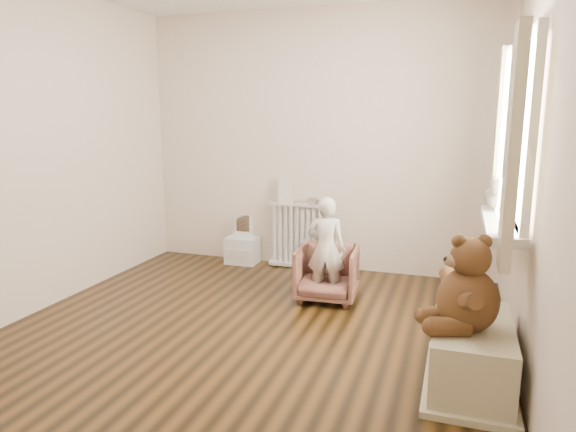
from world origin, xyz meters
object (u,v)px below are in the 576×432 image
(teddy_bear, at_px, (469,282))
(plush_cat, at_px, (498,196))
(radiator, at_px, (299,231))
(toy_vanity, at_px, (242,238))
(toy_bench, at_px, (471,353))
(child, at_px, (326,249))
(armchair, at_px, (327,273))

(teddy_bear, bearing_deg, plush_cat, 61.36)
(radiator, height_order, plush_cat, plush_cat)
(radiator, distance_m, toy_vanity, 0.64)
(toy_bench, bearing_deg, toy_vanity, 140.16)
(toy_vanity, relative_size, teddy_bear, 0.97)
(child, relative_size, plush_cat, 2.97)
(radiator, xyz_separation_m, child, (0.50, -0.87, 0.07))
(plush_cat, bearing_deg, child, -167.46)
(child, xyz_separation_m, toy_bench, (1.15, -1.07, -0.26))
(armchair, height_order, teddy_bear, teddy_bear)
(child, height_order, teddy_bear, teddy_bear)
(toy_bench, height_order, plush_cat, plush_cat)
(armchair, xyz_separation_m, toy_bench, (1.15, -1.12, -0.03))
(child, height_order, plush_cat, plush_cat)
(armchair, xyz_separation_m, teddy_bear, (1.11, -1.24, 0.44))
(child, height_order, toy_bench, child)
(armchair, distance_m, child, 0.24)
(armchair, xyz_separation_m, child, (0.00, -0.05, 0.23))
(armchair, relative_size, plush_cat, 1.72)
(radiator, bearing_deg, toy_vanity, -177.28)
(toy_vanity, relative_size, child, 0.59)
(plush_cat, bearing_deg, armchair, -169.63)
(armchair, height_order, toy_bench, armchair)
(teddy_bear, height_order, plush_cat, plush_cat)
(armchair, distance_m, teddy_bear, 1.72)
(plush_cat, bearing_deg, toy_vanity, 177.28)
(child, bearing_deg, toy_bench, 132.60)
(radiator, height_order, armchair, radiator)
(teddy_bear, relative_size, plush_cat, 1.80)
(toy_vanity, xyz_separation_m, plush_cat, (2.43, -1.00, 0.72))
(radiator, relative_size, teddy_bear, 1.27)
(child, relative_size, toy_bench, 1.07)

